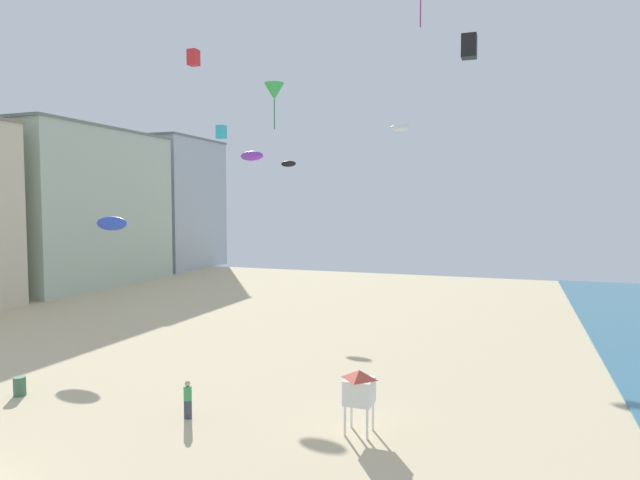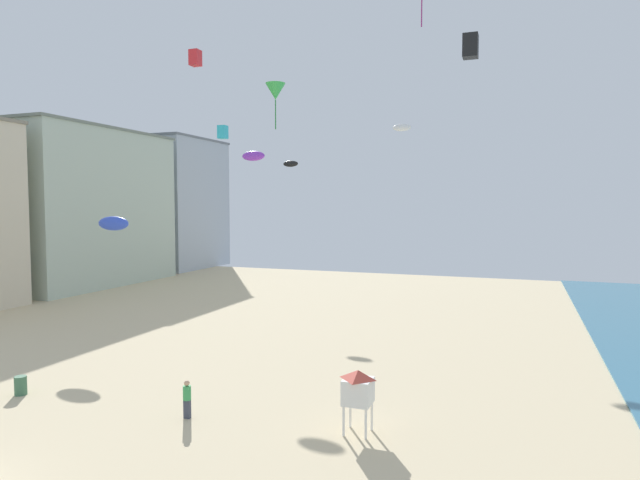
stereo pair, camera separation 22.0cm
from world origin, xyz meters
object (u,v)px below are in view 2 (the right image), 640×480
(beach_trash_bin, at_px, (21,385))
(kite_white_parafoil, at_px, (402,127))
(kite_black_box, at_px, (471,46))
(kite_blue_parafoil, at_px, (113,223))
(kite_green_delta, at_px, (275,92))
(kite_black_parafoil, at_px, (291,164))
(lifeguard_stand, at_px, (358,388))
(kite_red_box, at_px, (195,58))
(kite_cyan_box, at_px, (223,132))
(kite_flyer, at_px, (187,397))
(kite_purple_parafoil, at_px, (253,156))

(beach_trash_bin, xyz_separation_m, kite_white_parafoil, (11.79, 31.47, 15.84))
(kite_black_box, relative_size, kite_blue_parafoil, 0.58)
(kite_green_delta, height_order, kite_black_parafoil, kite_green_delta)
(lifeguard_stand, relative_size, kite_green_delta, 0.83)
(kite_red_box, bearing_deg, kite_black_parafoil, 77.60)
(kite_green_delta, distance_m, kite_red_box, 9.49)
(kite_cyan_box, relative_size, kite_blue_parafoil, 0.36)
(lifeguard_stand, bearing_deg, kite_white_parafoil, 100.37)
(kite_black_box, xyz_separation_m, kite_red_box, (-20.66, -0.12, 1.12))
(beach_trash_bin, bearing_deg, lifeguard_stand, 4.71)
(kite_flyer, bearing_deg, kite_purple_parafoil, 165.76)
(lifeguard_stand, relative_size, kite_blue_parafoil, 0.99)
(kite_white_parafoil, distance_m, kite_red_box, 19.51)
(beach_trash_bin, relative_size, kite_blue_parafoil, 0.35)
(beach_trash_bin, height_order, kite_black_parafoil, kite_black_parafoil)
(kite_flyer, distance_m, kite_green_delta, 21.75)
(kite_black_box, height_order, kite_cyan_box, kite_black_box)
(kite_purple_parafoil, bearing_deg, kite_green_delta, -43.54)
(lifeguard_stand, distance_m, kite_green_delta, 22.48)
(kite_green_delta, distance_m, kite_purple_parafoil, 6.04)
(beach_trash_bin, bearing_deg, kite_purple_parafoil, 79.94)
(kite_purple_parafoil, xyz_separation_m, kite_cyan_box, (-1.09, -2.62, 1.51))
(kite_black_box, bearing_deg, kite_cyan_box, -171.31)
(beach_trash_bin, bearing_deg, kite_black_box, 43.62)
(kite_black_box, bearing_deg, beach_trash_bin, -136.38)
(kite_flyer, relative_size, beach_trash_bin, 1.82)
(kite_flyer, bearing_deg, kite_green_delta, 157.46)
(kite_red_box, bearing_deg, kite_blue_parafoil, -117.53)
(beach_trash_bin, bearing_deg, kite_white_parafoil, 69.46)
(kite_black_parafoil, bearing_deg, kite_red_box, -102.40)
(kite_flyer, height_order, kite_red_box, kite_red_box)
(kite_red_box, xyz_separation_m, kite_blue_parafoil, (-3.09, -5.93, -12.69))
(kite_white_parafoil, distance_m, kite_blue_parafoil, 26.89)
(beach_trash_bin, relative_size, kite_green_delta, 0.29)
(kite_cyan_box, distance_m, kite_blue_parafoil, 10.09)
(kite_blue_parafoil, bearing_deg, kite_black_box, 14.29)
(kite_flyer, height_order, kite_black_box, kite_black_box)
(kite_black_parafoil, bearing_deg, kite_black_box, -34.19)
(kite_green_delta, relative_size, kite_white_parafoil, 1.75)
(kite_black_parafoil, height_order, kite_purple_parafoil, kite_black_parafoil)
(kite_black_box, bearing_deg, kite_black_parafoil, 145.81)
(lifeguard_stand, distance_m, kite_black_box, 24.38)
(kite_black_parafoil, xyz_separation_m, kite_blue_parafoil, (-5.80, -18.24, -5.34))
(kite_blue_parafoil, bearing_deg, kite_cyan_box, 26.79)
(kite_green_delta, height_order, kite_red_box, kite_red_box)
(beach_trash_bin, distance_m, kite_black_parafoil, 32.86)
(kite_green_delta, distance_m, kite_black_parafoil, 16.65)
(kite_purple_parafoil, xyz_separation_m, kite_blue_parafoil, (-7.97, -6.09, -5.00))
(kite_green_delta, height_order, kite_cyan_box, kite_green_delta)
(kite_black_box, relative_size, kite_purple_parafoil, 0.80)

